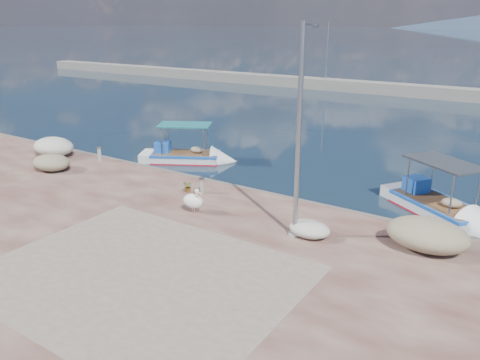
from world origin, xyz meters
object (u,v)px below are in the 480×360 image
Objects in this scene: boat_left at (185,158)px; lamp_post at (299,142)px; bollard_near at (202,185)px; boat_right at (437,209)px; pelican at (193,201)px.

lamp_post is (10.06, -6.18, 3.60)m from boat_left.
boat_left is at bearing 136.06° from bollard_near.
lamp_post reaches higher than bollard_near.
lamp_post is (-3.44, -6.01, 3.60)m from boat_right.
boat_right is 8.11× the size of bollard_near.
bollard_near is at bearing -72.62° from boat_left.
boat_right is 4.94× the size of pelican.
boat_right reaches higher than pelican.
boat_left reaches higher than pelican.
boat_left is 6.73m from bollard_near.
boat_right is 9.94m from pelican.
boat_left is 12.34m from lamp_post.
pelican is at bearing -76.62° from boat_left.
boat_left is 4.83× the size of pelican.
lamp_post reaches higher than boat_right.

